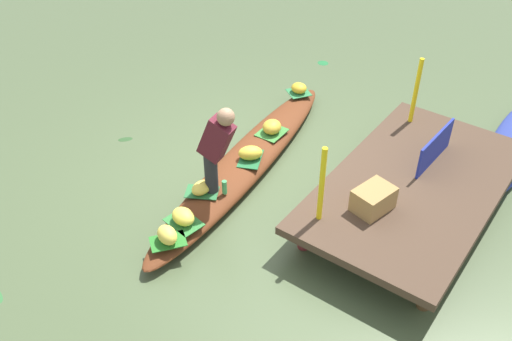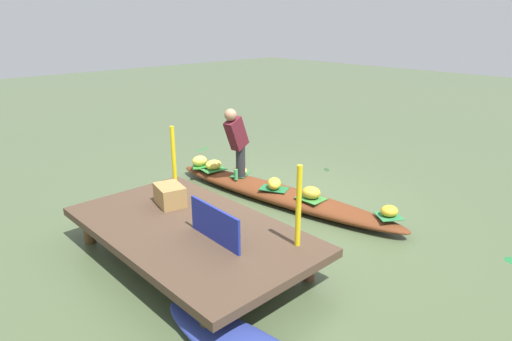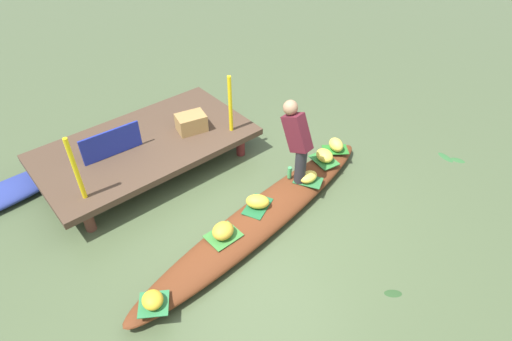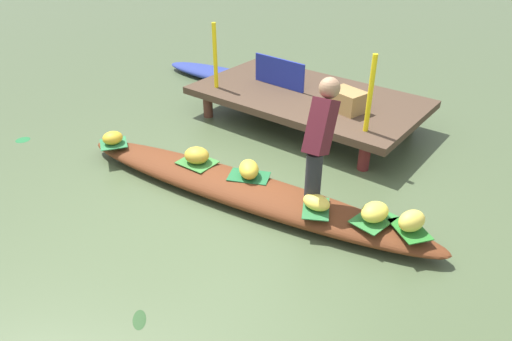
% 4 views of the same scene
% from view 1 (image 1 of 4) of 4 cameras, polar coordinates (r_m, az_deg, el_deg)
% --- Properties ---
extents(canal_water, '(40.00, 40.00, 0.00)m').
position_cam_1_polar(canal_water, '(7.63, -1.08, 0.05)').
color(canal_water, '#4A5A39').
rests_on(canal_water, ground).
extents(dock_platform, '(3.20, 1.80, 0.45)m').
position_cam_1_polar(dock_platform, '(7.00, 15.54, -1.51)').
color(dock_platform, '#4C3829').
rests_on(dock_platform, ground).
extents(vendor_boat, '(4.42, 1.20, 0.24)m').
position_cam_1_polar(vendor_boat, '(7.56, -1.09, 0.76)').
color(vendor_boat, brown).
rests_on(vendor_boat, ground).
extents(leaf_mat_0, '(0.51, 0.43, 0.01)m').
position_cam_1_polar(leaf_mat_0, '(7.43, -0.56, 1.21)').
color(leaf_mat_0, '#1F6535').
rests_on(leaf_mat_0, vendor_boat).
extents(banana_bunch_0, '(0.37, 0.37, 0.18)m').
position_cam_1_polar(banana_bunch_0, '(7.38, -0.56, 1.77)').
color(banana_bunch_0, yellow).
rests_on(banana_bunch_0, vendor_boat).
extents(leaf_mat_1, '(0.41, 0.34, 0.01)m').
position_cam_1_polar(leaf_mat_1, '(7.93, 1.59, 3.83)').
color(leaf_mat_1, '#397F34').
rests_on(leaf_mat_1, vendor_boat).
extents(banana_bunch_1, '(0.35, 0.33, 0.18)m').
position_cam_1_polar(banana_bunch_1, '(7.88, 1.60, 4.38)').
color(banana_bunch_1, gold).
rests_on(banana_bunch_1, vendor_boat).
extents(leaf_mat_2, '(0.36, 0.46, 0.01)m').
position_cam_1_polar(leaf_mat_2, '(6.55, -7.22, -5.14)').
color(leaf_mat_2, '#307B37').
rests_on(leaf_mat_2, vendor_boat).
extents(banana_bunch_2, '(0.29, 0.34, 0.18)m').
position_cam_1_polar(banana_bunch_2, '(6.49, -7.28, -4.57)').
color(banana_bunch_2, '#EED74A').
rests_on(banana_bunch_2, vendor_boat).
extents(leaf_mat_3, '(0.42, 0.47, 0.01)m').
position_cam_1_polar(leaf_mat_3, '(6.92, -5.41, -2.16)').
color(leaf_mat_3, '#2A6E38').
rests_on(leaf_mat_3, vendor_boat).
extents(banana_bunch_3, '(0.29, 0.20, 0.14)m').
position_cam_1_polar(banana_bunch_3, '(6.88, -5.45, -1.71)').
color(banana_bunch_3, '#F9D74E').
rests_on(banana_bunch_3, vendor_boat).
extents(leaf_mat_4, '(0.44, 0.44, 0.01)m').
position_cam_1_polar(leaf_mat_4, '(8.89, 4.29, 7.78)').
color(leaf_mat_4, '#2C7943').
rests_on(leaf_mat_4, vendor_boat).
extents(banana_bunch_4, '(0.28, 0.29, 0.15)m').
position_cam_1_polar(banana_bunch_4, '(8.85, 4.31, 8.20)').
color(banana_bunch_4, gold).
rests_on(banana_bunch_4, vendor_boat).
extents(leaf_mat_5, '(0.46, 0.44, 0.01)m').
position_cam_1_polar(leaf_mat_5, '(6.35, -8.77, -7.00)').
color(leaf_mat_5, '#287728').
rests_on(leaf_mat_5, vendor_boat).
extents(banana_bunch_5, '(0.28, 0.33, 0.19)m').
position_cam_1_polar(banana_bunch_5, '(6.28, -8.85, -6.37)').
color(banana_bunch_5, '#F6D752').
rests_on(banana_bunch_5, vendor_boat).
extents(vendor_person, '(0.24, 0.48, 1.22)m').
position_cam_1_polar(vendor_person, '(6.48, -3.99, 2.47)').
color(vendor_person, '#28282D').
rests_on(vendor_person, vendor_boat).
extents(water_bottle, '(0.06, 0.06, 0.18)m').
position_cam_1_polar(water_bottle, '(6.84, -3.16, -1.67)').
color(water_bottle, '#44AA5E').
rests_on(water_bottle, vendor_boat).
extents(market_banner, '(0.88, 0.07, 0.41)m').
position_cam_1_polar(market_banner, '(7.24, 17.45, 2.17)').
color(market_banner, '#1F2C96').
rests_on(market_banner, dock_platform).
extents(railing_post_west, '(0.06, 0.06, 0.93)m').
position_cam_1_polar(railing_post_west, '(7.83, 15.67, 7.65)').
color(railing_post_west, yellow).
rests_on(railing_post_west, dock_platform).
extents(railing_post_east, '(0.06, 0.06, 0.93)m').
position_cam_1_polar(railing_post_east, '(5.98, 6.58, -1.41)').
color(railing_post_east, yellow).
rests_on(railing_post_east, dock_platform).
extents(produce_crate, '(0.50, 0.41, 0.27)m').
position_cam_1_polar(produce_crate, '(6.39, 11.63, -2.82)').
color(produce_crate, '#A27C46').
rests_on(produce_crate, dock_platform).
extents(drifting_plant_0, '(0.23, 0.22, 0.01)m').
position_cam_1_polar(drifting_plant_0, '(8.42, -12.91, 3.07)').
color(drifting_plant_0, '#294A24').
rests_on(drifting_plant_0, ground).
extents(drifting_plant_2, '(0.19, 0.20, 0.01)m').
position_cam_1_polar(drifting_plant_2, '(10.32, 6.70, 10.62)').
color(drifting_plant_2, '#1F6B34').
rests_on(drifting_plant_2, ground).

